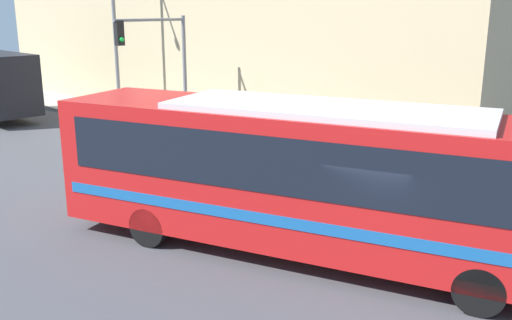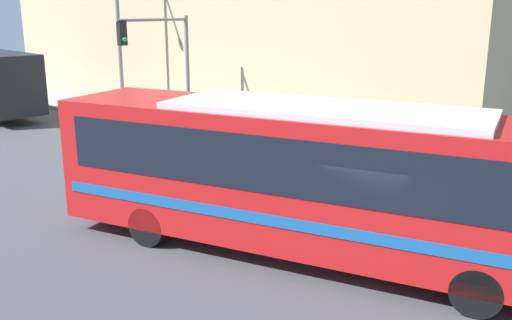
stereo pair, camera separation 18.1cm
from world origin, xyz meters
name	(u,v)px [view 2 (the right image)]	position (x,y,z in m)	size (l,w,h in m)	color
ground_plane	(365,271)	(0.00, 0.00, 0.00)	(120.00, 120.00, 0.00)	#47474C
sidewalk	(110,112)	(5.91, 20.00, 0.07)	(2.82, 70.00, 0.14)	#A8A399
building_facade	(210,22)	(10.32, 16.97, 4.62)	(6.00, 31.94, 9.23)	tan
city_bus	(322,173)	(-0.13, 1.13, 1.95)	(6.43, 12.43, 3.40)	red
fire_hydrant	(350,164)	(5.10, 4.13, 0.55)	(0.27, 0.37, 0.81)	gold
traffic_light_pole	(164,55)	(4.08, 12.51, 3.54)	(3.28, 0.35, 4.92)	slate
parking_meter	(215,120)	(5.10, 10.69, 1.05)	(0.14, 0.14, 1.34)	slate
street_lamp	(113,19)	(5.06, 17.74, 4.86)	(2.45, 0.28, 8.06)	slate
pedestrian_near_corner	(231,119)	(6.03, 10.73, 0.96)	(0.34, 0.34, 1.61)	slate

